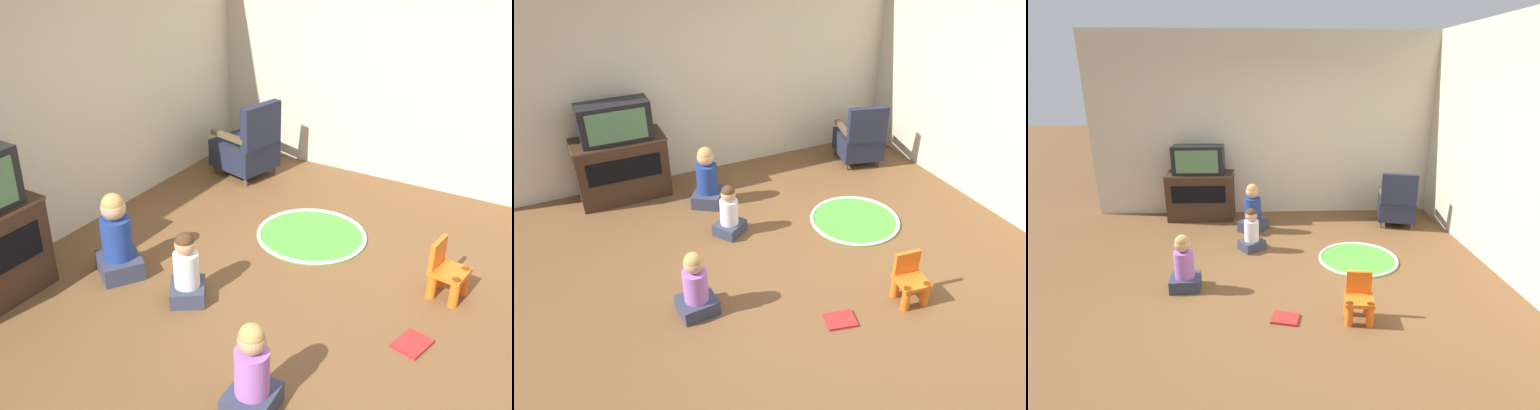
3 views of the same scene
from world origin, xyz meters
TOP-DOWN VIEW (x-y plane):
  - ground_plane at (0.00, 0.00)m, footprint 30.00×30.00m
  - wall_back at (-0.21, 2.56)m, footprint 5.58×0.12m
  - tv_cabinet at (-1.27, 2.25)m, footprint 1.05×0.49m
  - television at (-1.27, 2.20)m, footprint 0.78×0.33m
  - black_armchair at (1.77, 1.82)m, footprint 0.65×0.70m
  - yellow_kid_chair at (0.64, -0.66)m, footprint 0.29×0.28m
  - play_mat at (0.92, 0.61)m, footprint 1.00×1.00m
  - child_watching_left at (-0.43, 1.66)m, footprint 0.47×0.48m
  - child_watching_center at (-0.42, 0.98)m, footprint 0.39×0.38m
  - child_watching_right at (-1.11, -0.02)m, footprint 0.34×0.30m
  - book at (-0.05, -0.65)m, footprint 0.29×0.25m

SIDE VIEW (x-z plane):
  - ground_plane at x=0.00m, z-range 0.00..0.00m
  - play_mat at x=0.92m, z-range -0.01..0.03m
  - book at x=-0.05m, z-range 0.00..0.02m
  - yellow_kid_chair at x=0.64m, z-range -0.04..0.41m
  - child_watching_center at x=-0.42m, z-range -0.04..0.54m
  - child_watching_right at x=-1.11m, z-range -0.04..0.58m
  - child_watching_left at x=-0.43m, z-range -0.05..0.67m
  - black_armchair at x=1.77m, z-range -0.10..0.75m
  - tv_cabinet at x=-1.27m, z-range 0.01..0.76m
  - television at x=-1.27m, z-range 0.75..1.19m
  - wall_back at x=-0.21m, z-range 0.00..2.87m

